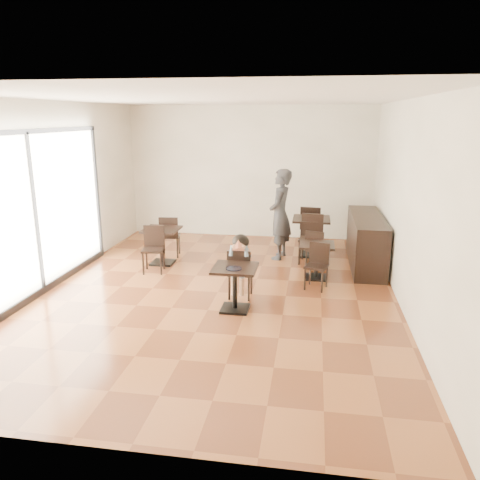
% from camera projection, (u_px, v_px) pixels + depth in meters
% --- Properties ---
extents(floor, '(6.00, 8.00, 0.01)m').
position_uv_depth(floor, '(218.00, 292.00, 8.05)').
color(floor, brown).
rests_on(floor, ground).
extents(ceiling, '(6.00, 8.00, 0.01)m').
position_uv_depth(ceiling, '(215.00, 98.00, 7.23)').
color(ceiling, white).
rests_on(ceiling, floor).
extents(wall_back, '(6.00, 0.01, 3.20)m').
position_uv_depth(wall_back, '(250.00, 172.00, 11.46)').
color(wall_back, white).
rests_on(wall_back, floor).
extents(wall_front, '(6.00, 0.01, 3.20)m').
position_uv_depth(wall_front, '(117.00, 285.00, 3.82)').
color(wall_front, white).
rests_on(wall_front, floor).
extents(wall_left, '(0.01, 8.00, 3.20)m').
position_uv_depth(wall_left, '(47.00, 196.00, 8.09)').
color(wall_left, white).
rests_on(wall_left, floor).
extents(wall_right, '(0.01, 8.00, 3.20)m').
position_uv_depth(wall_right, '(408.00, 206.00, 7.19)').
color(wall_right, white).
rests_on(wall_right, floor).
extents(storefront_window, '(0.04, 4.50, 2.60)m').
position_uv_depth(storefront_window, '(33.00, 213.00, 7.66)').
color(storefront_window, white).
rests_on(storefront_window, floor).
extents(child_table, '(0.67, 0.67, 0.71)m').
position_uv_depth(child_table, '(235.00, 289.00, 7.23)').
color(child_table, black).
rests_on(child_table, floor).
extents(child_chair, '(0.38, 0.38, 0.85)m').
position_uv_depth(child_chair, '(240.00, 273.00, 7.74)').
color(child_chair, black).
rests_on(child_chair, floor).
extents(child, '(0.38, 0.53, 1.07)m').
position_uv_depth(child, '(240.00, 266.00, 7.71)').
color(child, gray).
rests_on(child, child_chair).
extents(plate, '(0.24, 0.24, 0.01)m').
position_uv_depth(plate, '(234.00, 268.00, 7.04)').
color(plate, black).
rests_on(plate, child_table).
extents(pizza_slice, '(0.25, 0.19, 0.06)m').
position_uv_depth(pizza_slice, '(239.00, 247.00, 7.43)').
color(pizza_slice, '#DFBB7B').
rests_on(pizza_slice, child).
extents(adult_patron, '(0.54, 0.75, 1.89)m').
position_uv_depth(adult_patron, '(280.00, 214.00, 9.76)').
color(adult_patron, '#36363A').
rests_on(adult_patron, floor).
extents(cafe_table_mid, '(0.78, 0.78, 0.67)m').
position_uv_depth(cafe_table_mid, '(316.00, 261.00, 8.66)').
color(cafe_table_mid, black).
rests_on(cafe_table_mid, floor).
extents(cafe_table_left, '(0.80, 0.80, 0.74)m').
position_uv_depth(cafe_table_left, '(162.00, 246.00, 9.53)').
color(cafe_table_left, black).
rests_on(cafe_table_left, floor).
extents(cafe_table_back, '(0.88, 0.88, 0.83)m').
position_uv_depth(cafe_table_back, '(311.00, 237.00, 10.08)').
color(cafe_table_back, black).
rests_on(cafe_table_back, floor).
extents(chair_mid_a, '(0.45, 0.45, 0.80)m').
position_uv_depth(chair_mid_a, '(316.00, 250.00, 9.17)').
color(chair_mid_a, black).
rests_on(chair_mid_a, floor).
extents(chair_mid_b, '(0.45, 0.45, 0.80)m').
position_uv_depth(chair_mid_b, '(316.00, 267.00, 8.12)').
color(chair_mid_b, black).
rests_on(chair_mid_b, floor).
extents(chair_left_a, '(0.46, 0.46, 0.89)m').
position_uv_depth(chair_left_a, '(170.00, 236.00, 10.04)').
color(chair_left_a, black).
rests_on(chair_left_a, floor).
extents(chair_left_b, '(0.46, 0.46, 0.89)m').
position_uv_depth(chair_left_b, '(153.00, 250.00, 8.99)').
color(chair_left_b, black).
rests_on(chair_left_b, floor).
extents(chair_back_a, '(0.50, 0.50, 0.99)m').
position_uv_depth(chair_back_a, '(311.00, 227.00, 10.59)').
color(chair_back_a, black).
rests_on(chair_back_a, floor).
extents(chair_back_b, '(0.50, 0.50, 0.99)m').
position_uv_depth(chair_back_b, '(311.00, 239.00, 9.54)').
color(chair_back_b, black).
rests_on(chair_back_b, floor).
extents(service_counter, '(0.60, 2.40, 1.00)m').
position_uv_depth(service_counter, '(366.00, 241.00, 9.43)').
color(service_counter, black).
rests_on(service_counter, floor).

